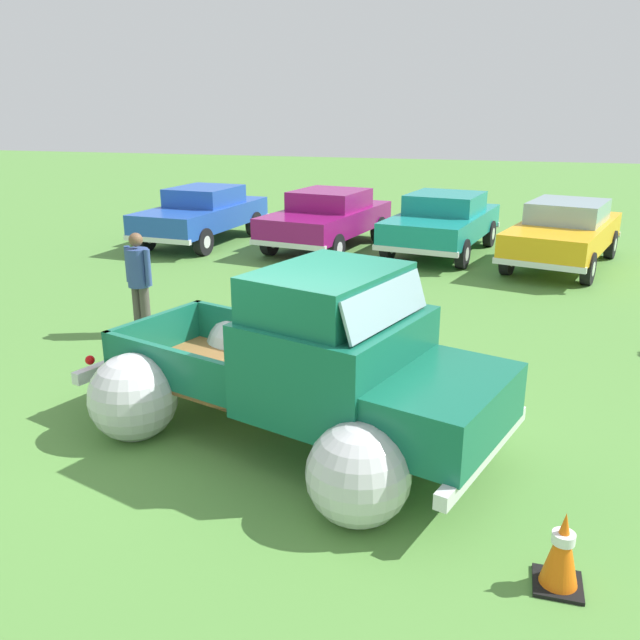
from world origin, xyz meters
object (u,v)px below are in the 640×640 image
vintage_pickup_truck (315,377)px  show_car_3 (564,231)px  show_car_0 (203,213)px  spectator_1 (139,278)px  show_car_1 (327,217)px  show_car_2 (443,221)px  lane_cone_0 (562,550)px

vintage_pickup_truck → show_car_3: vintage_pickup_truck is taller
show_car_0 → spectator_1: 7.41m
show_car_1 → show_car_0: bearing=-76.1°
show_car_0 → show_car_1: bearing=98.8°
show_car_2 → spectator_1: spectator_1 is taller
show_car_1 → show_car_2: same height
show_car_0 → spectator_1: bearing=23.0°
show_car_0 → show_car_2: bearing=98.5°
vintage_pickup_truck → lane_cone_0: vintage_pickup_truck is taller
show_car_2 → show_car_1: bearing=-76.8°
vintage_pickup_truck → show_car_1: size_ratio=1.11×
vintage_pickup_truck → show_car_2: (0.24, 10.07, 0.03)m
show_car_2 → show_car_3: 2.81m
show_car_3 → lane_cone_0: show_car_3 is taller
show_car_3 → spectator_1: spectator_1 is taller
show_car_0 → show_car_3: size_ratio=0.93×
spectator_1 → lane_cone_0: 7.36m
spectator_1 → lane_cone_0: size_ratio=2.56×
show_car_0 → lane_cone_0: (8.28, -11.29, -0.47)m
show_car_3 → show_car_0: bearing=-76.4°
vintage_pickup_truck → show_car_2: 10.07m
show_car_3 → show_car_2: bearing=-87.6°
show_car_0 → spectator_1: size_ratio=2.73×
vintage_pickup_truck → show_car_0: bearing=139.0°
show_car_2 → show_car_3: bearing=87.2°
vintage_pickup_truck → show_car_3: (2.98, 9.45, 0.02)m
vintage_pickup_truck → show_car_0: 11.33m
show_car_0 → show_car_3: 8.88m
show_car_1 → show_car_3: (5.58, -0.45, -0.00)m
show_car_1 → show_car_2: bearing=103.3°
vintage_pickup_truck → lane_cone_0: 2.92m
show_car_2 → show_car_3: (2.74, -0.61, -0.00)m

